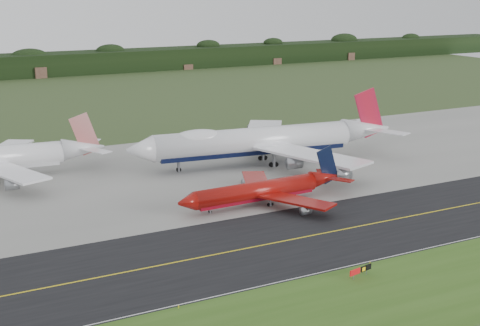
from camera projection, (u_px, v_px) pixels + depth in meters
name	position (u px, v px, depth m)	size (l,w,h in m)	color
ground	(287.00, 232.00, 132.91)	(600.00, 600.00, 0.00)	#32441F
grass_verge	(405.00, 303.00, 102.84)	(400.00, 30.00, 0.01)	#325719
taxiway	(298.00, 238.00, 129.47)	(400.00, 32.00, 0.02)	black
apron	(187.00, 172.00, 176.72)	(400.00, 78.00, 0.01)	gray
taxiway_centreline	(298.00, 238.00, 129.46)	(400.00, 0.40, 0.00)	yellow
taxiway_edge_line	(345.00, 267.00, 116.15)	(400.00, 0.25, 0.00)	silver
horizon_treeline	(28.00, 66.00, 366.72)	(700.00, 25.00, 12.00)	black
jet_ba_747	(263.00, 140.00, 182.77)	(77.61, 63.84, 19.51)	white
jet_red_737	(265.00, 190.00, 149.80)	(42.13, 34.39, 11.39)	maroon
taxiway_sign	(361.00, 270.00, 111.93)	(5.13, 1.23, 1.73)	slate
edge_marker_left	(179.00, 307.00, 101.16)	(0.16, 0.16, 0.50)	yellow
edge_marker_center	(370.00, 263.00, 117.29)	(0.16, 0.16, 0.50)	yellow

